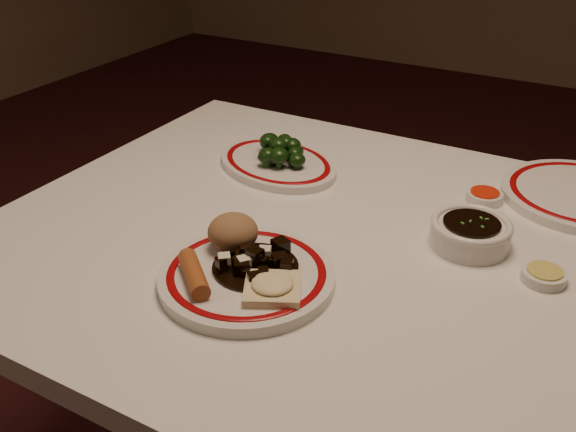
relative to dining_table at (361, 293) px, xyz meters
The scene contains 11 objects.
dining_table is the anchor object (origin of this frame).
main_plate 0.23m from the dining_table, 121.50° to the right, with size 0.33×0.33×0.02m.
rice_mound 0.25m from the dining_table, 140.84° to the right, with size 0.08×0.08×0.05m, color #956B46.
spring_roll 0.30m from the dining_table, 124.20° to the right, with size 0.03×0.03×0.10m, color #A65828.
fried_wonton 0.24m from the dining_table, 104.18° to the right, with size 0.10×0.10×0.02m.
stirfry_heap 0.22m from the dining_table, 123.14° to the right, with size 0.12×0.13×0.03m.
broccoli_plate 0.33m from the dining_table, 145.29° to the left, with size 0.31×0.29×0.02m.
broccoli_pile 0.35m from the dining_table, 144.83° to the left, with size 0.12×0.10×0.05m.
soy_bowl 0.20m from the dining_table, 29.31° to the left, with size 0.12×0.12×0.04m.
sweet_sour_dish 0.29m from the dining_table, 62.50° to the left, with size 0.06×0.06×0.02m.
mustard_dish 0.28m from the dining_table, ahead, with size 0.06×0.06×0.02m.
Camera 1 is at (0.31, -0.80, 1.28)m, focal length 40.00 mm.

